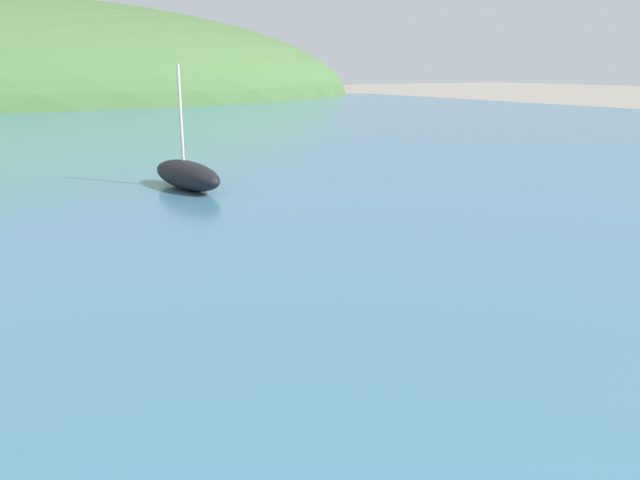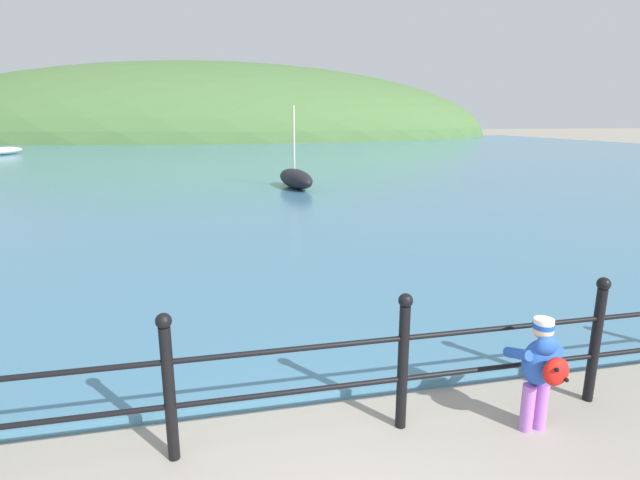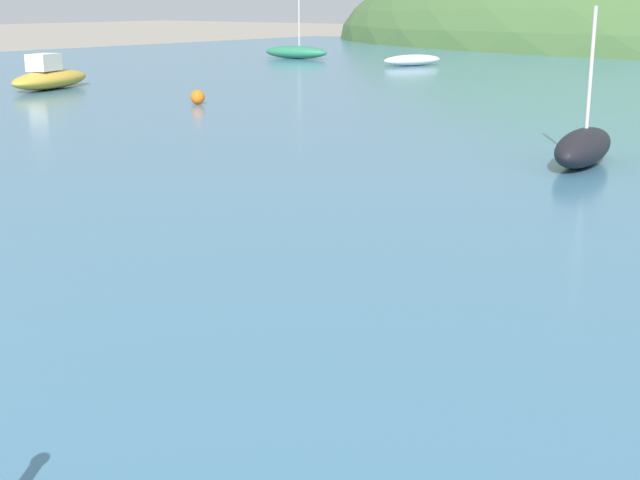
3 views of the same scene
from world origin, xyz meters
The scene contains 6 objects.
water centered at (0.00, 32.00, 0.05)m, with size 80.00×60.00×0.10m, color teal.
far_hillside centered at (0.00, 66.96, 0.00)m, with size 76.11×41.86×18.78m.
iron_railing centered at (-0.20, 1.50, 0.64)m, with size 9.48×0.12×1.21m.
child_in_coat centered at (1.82, 1.20, 0.61)m, with size 0.38×0.53×1.00m.
boat_mid_harbor centered at (-14.10, 36.07, 0.36)m, with size 2.10×3.30×0.51m.
boat_far_right centered at (2.32, 15.57, 0.45)m, with size 1.22×2.85×2.89m.
Camera 2 is at (-0.77, -2.03, 2.59)m, focal length 28.00 mm.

